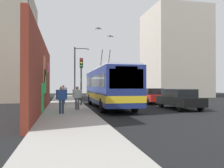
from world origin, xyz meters
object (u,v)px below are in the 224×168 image
at_px(city_bus, 109,86).
at_px(parked_car_red, 152,96).
at_px(parked_car_dark_gray, 134,94).
at_px(pedestrian_midblock, 63,93).
at_px(traffic_light, 81,73).
at_px(pedestrian_near_wall, 62,97).
at_px(parked_car_black, 179,99).
at_px(street_lamp, 77,69).
at_px(parked_car_navy, 122,92).
at_px(pedestrian_at_curb, 77,96).

relative_size(city_bus, parked_car_red, 2.75).
bearing_deg(parked_car_dark_gray, city_bus, 151.41).
distance_m(pedestrian_midblock, traffic_light, 3.09).
xyz_separation_m(city_bus, pedestrian_near_wall, (-4.67, 3.83, -0.68)).
bearing_deg(pedestrian_midblock, parked_car_black, -123.59).
bearing_deg(street_lamp, city_bus, -169.14).
distance_m(parked_car_black, parked_car_dark_gray, 11.83).
xyz_separation_m(city_bus, parked_car_black, (-2.29, -5.20, -0.97)).
height_order(parked_car_navy, pedestrian_midblock, pedestrian_midblock).
xyz_separation_m(traffic_light, street_lamp, (9.00, -0.12, 0.98)).
bearing_deg(traffic_light, pedestrian_at_curb, 171.50).
height_order(parked_car_red, parked_car_dark_gray, same).
bearing_deg(pedestrian_at_curb, pedestrian_near_wall, 154.66).
distance_m(traffic_light, street_lamp, 9.05).
xyz_separation_m(parked_car_dark_gray, traffic_light, (-7.95, 7.35, 2.11)).
bearing_deg(parked_car_black, parked_car_dark_gray, -0.00).
relative_size(parked_car_black, pedestrian_at_curb, 2.96).
height_order(city_bus, parked_car_black, city_bus).
distance_m(parked_car_red, parked_car_navy, 12.19).
xyz_separation_m(parked_car_black, street_lamp, (12.88, 7.23, 3.09)).
bearing_deg(parked_car_red, street_lamp, 45.77).
height_order(pedestrian_at_curb, traffic_light, traffic_light).
distance_m(parked_car_red, parked_car_dark_gray, 5.99).
relative_size(parked_car_black, pedestrian_near_wall, 2.93).
distance_m(pedestrian_midblock, pedestrian_near_wall, 8.29).
bearing_deg(parked_car_dark_gray, pedestrian_midblock, 123.67).
xyz_separation_m(parked_car_red, parked_car_dark_gray, (5.99, -0.00, 0.00)).
bearing_deg(pedestrian_near_wall, parked_car_dark_gray, -32.44).
bearing_deg(pedestrian_near_wall, parked_car_red, -47.69).
bearing_deg(pedestrian_near_wall, city_bus, -39.38).
bearing_deg(pedestrian_midblock, pedestrian_at_curb, -171.00).
bearing_deg(pedestrian_at_curb, parked_car_navy, -23.68).
bearing_deg(parked_car_black, pedestrian_at_curb, 90.58).
bearing_deg(parked_car_black, parked_car_navy, 0.00).
bearing_deg(parked_car_navy, parked_car_red, 180.00).
bearing_deg(parked_car_black, parked_car_red, 0.00).
relative_size(parked_car_red, traffic_light, 0.99).
bearing_deg(parked_car_dark_gray, pedestrian_near_wall, 147.56).
xyz_separation_m(city_bus, parked_car_red, (3.55, -5.20, -0.98)).
bearing_deg(street_lamp, parked_car_dark_gray, -98.27).
relative_size(parked_car_navy, pedestrian_at_curb, 2.97).
xyz_separation_m(parked_car_navy, pedestrian_at_curb, (-18.11, 7.94, 0.28)).
bearing_deg(pedestrian_midblock, city_bus, -134.45).
height_order(city_bus, pedestrian_midblock, city_bus).
relative_size(parked_car_dark_gray, pedestrian_near_wall, 2.78).
xyz_separation_m(parked_car_dark_gray, parked_car_navy, (6.20, 0.00, 0.00)).
relative_size(city_bus, parked_car_black, 2.33).
bearing_deg(pedestrian_at_curb, pedestrian_midblock, 9.00).
xyz_separation_m(parked_car_red, parked_car_navy, (12.19, -0.00, 0.00)).
height_order(parked_car_dark_gray, pedestrian_near_wall, pedestrian_near_wall).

